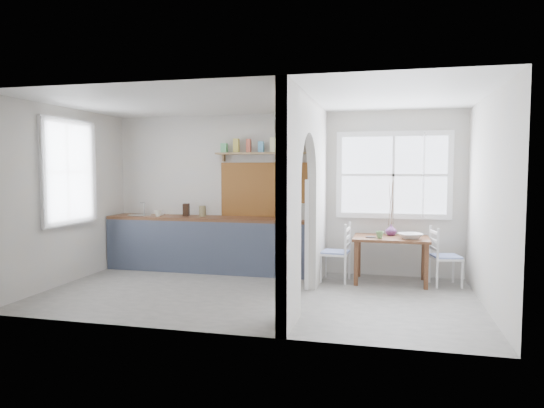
% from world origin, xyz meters
% --- Properties ---
extents(floor, '(5.80, 3.20, 0.01)m').
position_xyz_m(floor, '(0.00, 0.00, 0.00)').
color(floor, gray).
rests_on(floor, ground).
extents(ceiling, '(5.80, 3.20, 0.01)m').
position_xyz_m(ceiling, '(0.00, 0.00, 2.60)').
color(ceiling, silver).
rests_on(ceiling, walls).
extents(walls, '(5.81, 3.21, 2.60)m').
position_xyz_m(walls, '(0.00, 0.00, 1.30)').
color(walls, silver).
rests_on(walls, floor).
extents(partition, '(0.12, 3.20, 2.60)m').
position_xyz_m(partition, '(0.70, 0.06, 1.45)').
color(partition, silver).
rests_on(partition, floor).
extents(kitchen_window, '(0.10, 1.16, 1.50)m').
position_xyz_m(kitchen_window, '(-2.87, 0.00, 1.65)').
color(kitchen_window, white).
rests_on(kitchen_window, walls).
extents(nook_window, '(1.76, 0.10, 1.30)m').
position_xyz_m(nook_window, '(1.80, 1.56, 1.60)').
color(nook_window, white).
rests_on(nook_window, walls).
extents(counter, '(3.50, 0.60, 0.90)m').
position_xyz_m(counter, '(-1.13, 1.33, 0.46)').
color(counter, '#57301D').
rests_on(counter, floor).
extents(sink, '(0.40, 0.40, 0.02)m').
position_xyz_m(sink, '(-2.43, 1.30, 0.89)').
color(sink, silver).
rests_on(sink, counter).
extents(backsplash, '(1.65, 0.03, 0.90)m').
position_xyz_m(backsplash, '(-0.20, 1.58, 1.35)').
color(backsplash, brown).
rests_on(backsplash, walls).
extents(shelf, '(1.75, 0.20, 0.21)m').
position_xyz_m(shelf, '(-0.20, 1.49, 2.01)').
color(shelf, tan).
rests_on(shelf, walls).
extents(pendant_lamp, '(0.26, 0.26, 0.16)m').
position_xyz_m(pendant_lamp, '(0.15, 1.15, 1.88)').
color(pendant_lamp, beige).
rests_on(pendant_lamp, ceiling).
extents(utensil_rail, '(0.02, 0.50, 0.02)m').
position_xyz_m(utensil_rail, '(0.61, 0.90, 1.45)').
color(utensil_rail, silver).
rests_on(utensil_rail, partition).
extents(dining_table, '(1.10, 0.74, 0.68)m').
position_xyz_m(dining_table, '(1.78, 1.12, 0.34)').
color(dining_table, '#57301D').
rests_on(dining_table, floor).
extents(chair_left, '(0.44, 0.44, 0.89)m').
position_xyz_m(chair_left, '(0.97, 1.03, 0.44)').
color(chair_left, white).
rests_on(chair_left, floor).
extents(chair_right, '(0.47, 0.47, 0.86)m').
position_xyz_m(chair_right, '(2.56, 1.12, 0.43)').
color(chair_right, white).
rests_on(chair_right, floor).
extents(kettle, '(0.26, 0.23, 0.25)m').
position_xyz_m(kettle, '(0.40, 1.27, 1.03)').
color(kettle, silver).
rests_on(kettle, counter).
extents(mug_a, '(0.14, 0.14, 0.10)m').
position_xyz_m(mug_a, '(-2.02, 1.17, 0.95)').
color(mug_a, silver).
rests_on(mug_a, counter).
extents(mug_b, '(0.15, 0.15, 0.09)m').
position_xyz_m(mug_b, '(-2.03, 1.31, 0.94)').
color(mug_b, white).
rests_on(mug_b, counter).
extents(knife_block, '(0.12, 0.15, 0.21)m').
position_xyz_m(knife_block, '(-1.59, 1.37, 1.01)').
color(knife_block, '#3F2516').
rests_on(knife_block, counter).
extents(jar, '(0.14, 0.14, 0.18)m').
position_xyz_m(jar, '(-1.29, 1.35, 0.99)').
color(jar, olive).
rests_on(jar, counter).
extents(towel_magenta, '(0.02, 0.03, 0.61)m').
position_xyz_m(towel_magenta, '(0.58, 0.97, 0.28)').
color(towel_magenta, '#AD0F4A').
rests_on(towel_magenta, counter).
extents(towel_orange, '(0.02, 0.03, 0.48)m').
position_xyz_m(towel_orange, '(0.58, 0.95, 0.25)').
color(towel_orange, orange).
rests_on(towel_orange, counter).
extents(bowl, '(0.44, 0.44, 0.08)m').
position_xyz_m(bowl, '(2.05, 1.01, 0.73)').
color(bowl, white).
rests_on(bowl, dining_table).
extents(table_cup, '(0.12, 0.12, 0.10)m').
position_xyz_m(table_cup, '(1.62, 0.96, 0.74)').
color(table_cup, '#619759').
rests_on(table_cup, dining_table).
extents(plate, '(0.20, 0.20, 0.01)m').
position_xyz_m(plate, '(1.49, 1.02, 0.69)').
color(plate, '#2B2828').
rests_on(plate, dining_table).
extents(vase, '(0.20, 0.20, 0.17)m').
position_xyz_m(vase, '(1.78, 1.30, 0.77)').
color(vase, '#602D65').
rests_on(vase, dining_table).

